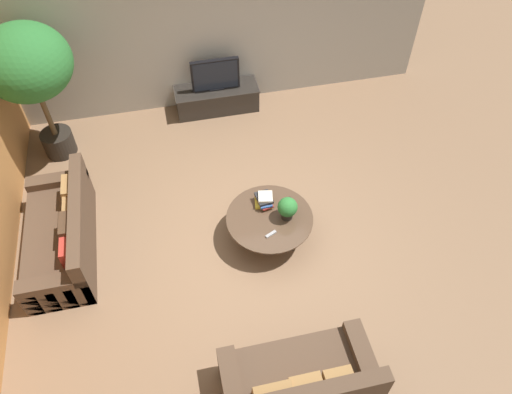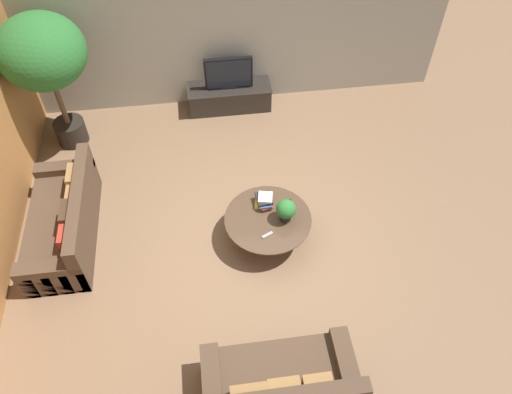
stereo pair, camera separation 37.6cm
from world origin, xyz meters
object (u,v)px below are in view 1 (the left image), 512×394
object	(u,v)px
potted_plant_tabletop	(287,208)
media_console	(217,98)
television	(215,75)
couch_near_entry	(299,383)
potted_palm_tall	(28,67)
couch_by_wall	(63,235)
coffee_table	(269,223)

from	to	relation	value
potted_plant_tabletop	media_console	bearing A→B (deg)	98.86
television	couch_near_entry	bearing A→B (deg)	-89.58
potted_palm_tall	potted_plant_tabletop	bearing A→B (deg)	-38.03
media_console	television	xyz separation A→B (m)	(0.00, -0.00, 0.49)
couch_near_entry	potted_palm_tall	size ratio (longest dim) A/B	0.74
couch_by_wall	media_console	bearing A→B (deg)	134.96
television	couch_near_entry	size ratio (longest dim) A/B	0.49
television	potted_palm_tall	size ratio (longest dim) A/B	0.36
television	couch_near_entry	distance (m)	5.11
media_console	coffee_table	size ratio (longest dim) A/B	1.22
coffee_table	potted_palm_tall	xyz separation A→B (m)	(-2.89, 2.40, 1.31)
couch_by_wall	potted_palm_tall	distance (m)	2.39
media_console	couch_by_wall	world-z (taller)	couch_by_wall
couch_by_wall	potted_plant_tabletop	distance (m)	3.02
couch_by_wall	television	bearing A→B (deg)	134.95
television	coffee_table	distance (m)	2.95
media_console	television	world-z (taller)	television
couch_near_entry	media_console	bearing A→B (deg)	-89.58
potted_palm_tall	couch_by_wall	bearing A→B (deg)	-85.75
media_console	coffee_table	bearing A→B (deg)	-85.44
television	couch_near_entry	world-z (taller)	television
media_console	potted_plant_tabletop	distance (m)	3.01
potted_palm_tall	coffee_table	bearing A→B (deg)	-39.69
media_console	couch_by_wall	xyz separation A→B (m)	(-2.51, -2.51, 0.06)
couch_by_wall	coffee_table	bearing A→B (deg)	81.56
television	potted_plant_tabletop	xyz separation A→B (m)	(0.46, -2.95, -0.10)
television	coffee_table	size ratio (longest dim) A/B	0.69
coffee_table	potted_palm_tall	distance (m)	3.98
television	media_console	bearing A→B (deg)	90.00
coffee_table	potted_plant_tabletop	distance (m)	0.39
couch_near_entry	television	bearing A→B (deg)	-89.58
couch_by_wall	couch_near_entry	bearing A→B (deg)	44.53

